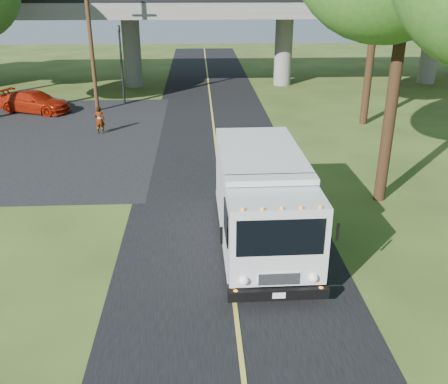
{
  "coord_description": "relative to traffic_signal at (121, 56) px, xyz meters",
  "views": [
    {
      "loc": [
        -0.86,
        -8.68,
        8.05
      ],
      "look_at": [
        -0.08,
        6.29,
        1.6
      ],
      "focal_mm": 40.0,
      "sensor_mm": 36.0,
      "label": 1
    }
  ],
  "objects": [
    {
      "name": "overpass",
      "position": [
        6.0,
        6.0,
        1.36
      ],
      "size": [
        54.0,
        10.0,
        7.3
      ],
      "color": "slate",
      "rests_on": "ground"
    },
    {
      "name": "step_van",
      "position": [
        7.09,
        -20.32,
        -1.57
      ],
      "size": [
        2.72,
        7.2,
        3.01
      ],
      "rotation": [
        0.0,
        0.0,
        0.01
      ],
      "color": "silver",
      "rests_on": "ground"
    },
    {
      "name": "lane_line",
      "position": [
        6.0,
        -16.0,
        -3.17
      ],
      "size": [
        0.12,
        90.0,
        0.01
      ],
      "primitive_type": "cube",
      "color": "gold",
      "rests_on": "road"
    },
    {
      "name": "ground",
      "position": [
        6.0,
        -26.0,
        -3.2
      ],
      "size": [
        120.0,
        120.0,
        0.0
      ],
      "primitive_type": "plane",
      "color": "#344819",
      "rests_on": "ground"
    },
    {
      "name": "road",
      "position": [
        6.0,
        -16.0,
        -3.19
      ],
      "size": [
        7.0,
        90.0,
        0.02
      ],
      "primitive_type": "cube",
      "color": "black",
      "rests_on": "ground"
    },
    {
      "name": "red_sedan",
      "position": [
        -5.44,
        -2.19,
        -2.51
      ],
      "size": [
        5.13,
        3.5,
        1.38
      ],
      "primitive_type": "imported",
      "rotation": [
        0.0,
        0.0,
        1.21
      ],
      "color": "#A11E09",
      "rests_on": "ground"
    },
    {
      "name": "parking_lot",
      "position": [
        -5.0,
        -8.0,
        -3.19
      ],
      "size": [
        16.0,
        18.0,
        0.01
      ],
      "primitive_type": "cube",
      "color": "black",
      "rests_on": "ground"
    },
    {
      "name": "pedestrian",
      "position": [
        -0.38,
        -7.32,
        -2.43
      ],
      "size": [
        0.58,
        0.4,
        1.54
      ],
      "primitive_type": "imported",
      "rotation": [
        0.0,
        0.0,
        3.08
      ],
      "color": "gray",
      "rests_on": "ground"
    },
    {
      "name": "traffic_signal",
      "position": [
        0.0,
        0.0,
        0.0
      ],
      "size": [
        0.18,
        0.22,
        5.2
      ],
      "color": "black",
      "rests_on": "ground"
    },
    {
      "name": "utility_pole",
      "position": [
        -1.5,
        -2.0,
        1.4
      ],
      "size": [
        1.6,
        0.26,
        9.0
      ],
      "color": "#472D19",
      "rests_on": "ground"
    }
  ]
}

